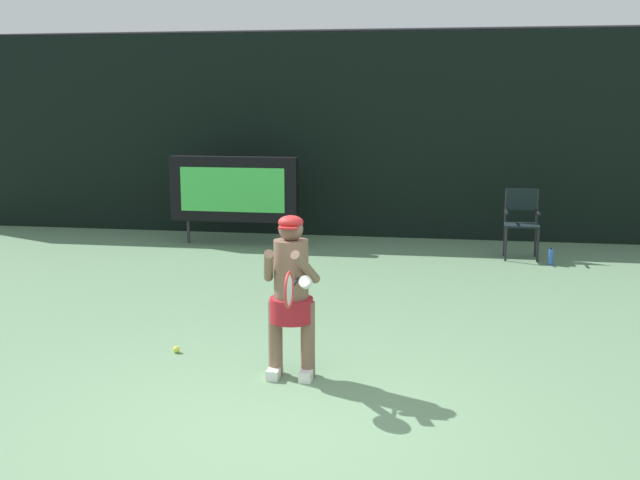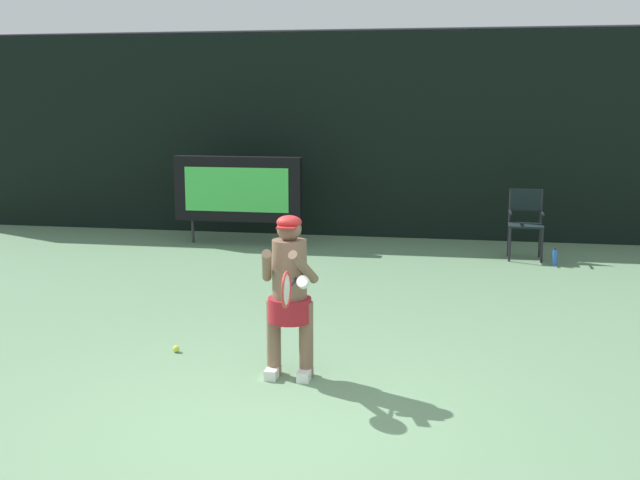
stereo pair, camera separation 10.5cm
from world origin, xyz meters
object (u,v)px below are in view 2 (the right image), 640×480
(scoreboard, at_px, (238,189))
(tennis_racket, at_px, (287,289))
(tennis_player, at_px, (289,290))
(tennis_ball_loose, at_px, (176,349))
(water_bottle, at_px, (555,258))
(umpire_chair, at_px, (526,220))

(scoreboard, bearing_deg, tennis_racket, -70.41)
(tennis_player, xyz_separation_m, tennis_ball_loose, (-1.27, 0.47, -0.78))
(scoreboard, distance_m, tennis_racket, 7.12)
(tennis_racket, bearing_deg, water_bottle, 81.60)
(tennis_racket, bearing_deg, tennis_ball_loose, 161.76)
(umpire_chair, distance_m, tennis_racket, 6.77)
(water_bottle, xyz_separation_m, tennis_player, (-2.86, -5.40, 0.69))
(umpire_chair, relative_size, water_bottle, 4.08)
(umpire_chair, bearing_deg, scoreboard, 175.55)
(tennis_racket, bearing_deg, tennis_player, 117.25)
(scoreboard, relative_size, water_bottle, 8.30)
(umpire_chair, distance_m, tennis_ball_loose, 6.57)
(water_bottle, relative_size, tennis_ball_loose, 3.90)
(tennis_ball_loose, bearing_deg, tennis_player, -20.30)
(scoreboard, bearing_deg, tennis_ball_loose, -79.87)
(umpire_chair, bearing_deg, tennis_player, -112.62)
(umpire_chair, relative_size, tennis_racket, 1.79)
(tennis_ball_loose, bearing_deg, tennis_racket, -35.04)
(water_bottle, bearing_deg, scoreboard, 170.88)
(tennis_player, bearing_deg, scoreboard, 110.26)
(scoreboard, distance_m, water_bottle, 5.28)
(water_bottle, relative_size, tennis_player, 0.18)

